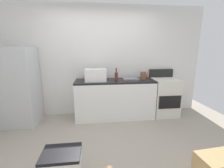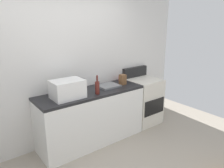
{
  "view_description": "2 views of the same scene",
  "coord_description": "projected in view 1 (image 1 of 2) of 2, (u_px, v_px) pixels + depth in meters",
  "views": [
    {
      "loc": [
        -0.17,
        -2.17,
        1.57
      ],
      "look_at": [
        0.19,
        0.83,
        0.89
      ],
      "focal_mm": 24.27,
      "sensor_mm": 36.0,
      "label": 1
    },
    {
      "loc": [
        -1.44,
        -1.61,
        1.98
      ],
      "look_at": [
        0.47,
        0.86,
        1.07
      ],
      "focal_mm": 34.24,
      "sensor_mm": 36.0,
      "label": 2
    }
  ],
  "objects": [
    {
      "name": "ground_plane",
      "position": [
        106.0,
        149.0,
        2.47
      ],
      "size": [
        6.0,
        6.0,
        0.0
      ],
      "primitive_type": "plane",
      "color": "#9E9384"
    },
    {
      "name": "wall_back",
      "position": [
        101.0,
        61.0,
        3.68
      ],
      "size": [
        5.0,
        0.1,
        2.6
      ],
      "primitive_type": "cube",
      "color": "silver",
      "rests_on": "ground_plane"
    },
    {
      "name": "kitchen_counter",
      "position": [
        115.0,
        99.0,
        3.57
      ],
      "size": [
        1.8,
        0.6,
        0.9
      ],
      "color": "white",
      "rests_on": "ground_plane"
    },
    {
      "name": "refrigerator",
      "position": [
        19.0,
        87.0,
        3.2
      ],
      "size": [
        0.68,
        0.66,
        1.64
      ],
      "primitive_type": "cube",
      "color": "silver",
      "rests_on": "ground_plane"
    },
    {
      "name": "stove_oven",
      "position": [
        164.0,
        96.0,
        3.71
      ],
      "size": [
        0.6,
        0.61,
        1.1
      ],
      "color": "silver",
      "rests_on": "ground_plane"
    },
    {
      "name": "microwave",
      "position": [
        96.0,
        75.0,
        3.33
      ],
      "size": [
        0.46,
        0.34,
        0.27
      ],
      "primitive_type": "cube",
      "color": "white",
      "rests_on": "kitchen_counter"
    },
    {
      "name": "sink_basin",
      "position": [
        130.0,
        79.0,
        3.55
      ],
      "size": [
        0.36,
        0.32,
        0.03
      ],
      "primitive_type": "cube",
      "color": "slate",
      "rests_on": "kitchen_counter"
    },
    {
      "name": "wine_bottle",
      "position": [
        116.0,
        77.0,
        3.28
      ],
      "size": [
        0.07,
        0.07,
        0.3
      ],
      "color": "#591E19",
      "rests_on": "kitchen_counter"
    },
    {
      "name": "coffee_mug",
      "position": [
        145.0,
        76.0,
        3.72
      ],
      "size": [
        0.08,
        0.08,
        0.1
      ],
      "primitive_type": "cylinder",
      "color": "red",
      "rests_on": "kitchen_counter"
    },
    {
      "name": "knife_block",
      "position": [
        143.0,
        76.0,
        3.52
      ],
      "size": [
        0.1,
        0.1,
        0.18
      ],
      "primitive_type": "cube",
      "color": "brown",
      "rests_on": "kitchen_counter"
    },
    {
      "name": "storage_bin",
      "position": [
        62.0,
        166.0,
        1.85
      ],
      "size": [
        0.46,
        0.36,
        0.38
      ],
      "color": "silver",
      "rests_on": "ground_plane"
    }
  ]
}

